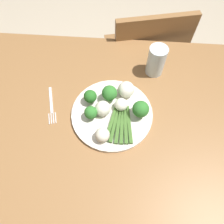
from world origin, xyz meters
The scene contains 15 objects.
ground_plane centered at (0.00, 0.00, -0.01)m, with size 6.00×6.00×0.02m, color #B7A88E.
dining_table centered at (0.00, 0.00, 0.64)m, with size 1.12×0.83×0.77m.
chair centered at (-0.22, -0.55, 0.50)m, with size 0.48×0.48×0.87m.
plate centered at (-0.07, -0.01, 0.78)m, with size 0.30×0.30×0.01m, color silver.
asparagus_bundle centered at (-0.11, 0.04, 0.79)m, with size 0.10×0.15×0.01m.
broccoli_outer_edge centered at (0.01, -0.05, 0.82)m, with size 0.05×0.05×0.06m.
broccoli_right centered at (-0.17, -0.01, 0.83)m, with size 0.06×0.06×0.07m.
broccoli_front centered at (-0.06, -0.07, 0.83)m, with size 0.06×0.06×0.07m.
broccoli_near_center centered at (0.00, 0.01, 0.82)m, with size 0.05×0.05×0.06m.
cauliflower_back_right centered at (-0.04, -0.01, 0.81)m, with size 0.06×0.06×0.06m, color white.
cauliflower_front_left centered at (-0.12, -0.10, 0.82)m, with size 0.06×0.06×0.06m, color white.
cauliflower_mid centered at (-0.05, 0.09, 0.81)m, with size 0.05×0.05×0.05m, color silver.
cauliflower_left centered at (-0.10, -0.03, 0.81)m, with size 0.05×0.05×0.05m, color white.
fork centered at (0.16, -0.03, 0.77)m, with size 0.06×0.16×0.00m.
water_glass centered at (-0.23, -0.23, 0.83)m, with size 0.07×0.07×0.13m, color silver.
Camera 1 is at (-0.10, 0.37, 1.47)m, focal length 34.11 mm.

